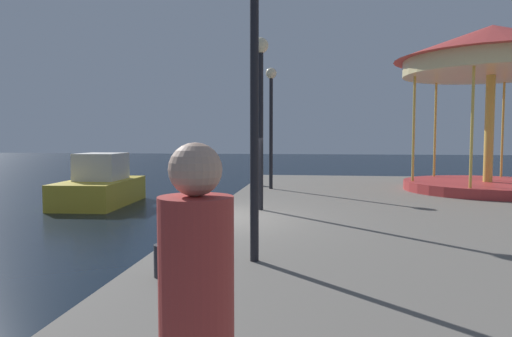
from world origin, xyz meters
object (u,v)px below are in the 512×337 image
object	(u,v)px
bollard_south	(164,261)
bollard_center	(258,180)
lamp_post_mid_promenade	(261,92)
carousel	(491,68)
motorboat_yellow	(100,186)
lamp_post_near_edge	(254,41)
lamp_post_far_end	(271,106)

from	to	relation	value
bollard_south	bollard_center	bearing A→B (deg)	90.95
lamp_post_mid_promenade	bollard_south	size ratio (longest dim) A/B	10.06
carousel	bollard_south	bearing A→B (deg)	-125.81
motorboat_yellow	lamp_post_near_edge	size ratio (longest dim) A/B	0.96
carousel	motorboat_yellow	bearing A→B (deg)	176.53
lamp_post_far_end	lamp_post_near_edge	bearing A→B (deg)	-85.95
lamp_post_mid_promenade	bollard_south	xyz separation A→B (m)	(-0.57, -5.40, -2.58)
lamp_post_near_edge	bollard_center	world-z (taller)	lamp_post_near_edge
motorboat_yellow	bollard_center	size ratio (longest dim) A/B	10.60
lamp_post_far_end	motorboat_yellow	bearing A→B (deg)	171.20
carousel	bollard_center	size ratio (longest dim) A/B	14.83
carousel	lamp_post_far_end	xyz separation A→B (m)	(-6.93, -0.19, -1.13)
carousel	lamp_post_mid_promenade	bearing A→B (deg)	-144.95
bollard_center	lamp_post_mid_promenade	bearing A→B (deg)	-82.23
motorboat_yellow	bollard_south	distance (m)	12.55
lamp_post_mid_promenade	bollard_center	world-z (taller)	lamp_post_mid_promenade
lamp_post_far_end	bollard_center	xyz separation A→B (m)	(-0.55, 0.94, -2.56)
lamp_post_near_edge	lamp_post_mid_promenade	distance (m)	4.56
lamp_post_far_end	bollard_south	bearing A→B (deg)	-92.16
carousel	lamp_post_near_edge	xyz separation A→B (m)	(-6.29, -9.26, -0.88)
lamp_post_near_edge	bollard_south	distance (m)	3.11
carousel	lamp_post_mid_promenade	size ratio (longest dim) A/B	1.47
carousel	bollard_center	distance (m)	8.38
lamp_post_far_end	bollard_center	world-z (taller)	lamp_post_far_end
lamp_post_mid_promenade	lamp_post_far_end	bearing A→B (deg)	92.43
bollard_center	carousel	bearing A→B (deg)	-5.72
lamp_post_near_edge	lamp_post_far_end	world-z (taller)	lamp_post_near_edge
lamp_post_near_edge	bollard_south	bearing A→B (deg)	-139.70
lamp_post_mid_promenade	lamp_post_near_edge	bearing A→B (deg)	-84.35
lamp_post_near_edge	lamp_post_mid_promenade	size ratio (longest dim) A/B	1.10
lamp_post_mid_promenade	bollard_center	xyz separation A→B (m)	(-0.75, 5.48, -2.58)
bollard_center	bollard_south	xyz separation A→B (m)	(0.18, -10.87, 0.00)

